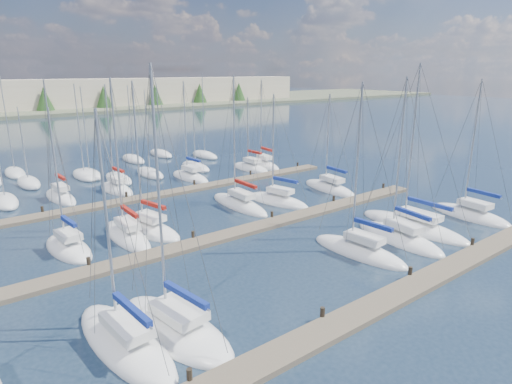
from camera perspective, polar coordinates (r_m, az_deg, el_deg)
ground at (r=74.58m, az=-22.02°, el=4.81°), size 400.00×400.00×0.00m
dock_near at (r=26.34m, az=16.50°, el=-13.91°), size 44.00×1.93×1.10m
dock_mid at (r=35.39m, az=-1.98°, el=-5.28°), size 44.00×1.93×1.10m
dock_far at (r=46.94m, az=-11.93°, el=-0.22°), size 44.00×1.93×1.10m
sailboat_o at (r=50.07m, az=-18.09°, el=0.39°), size 2.89×6.57×12.29m
sailboat_h at (r=35.03m, az=-23.71°, el=-6.88°), size 3.07×6.70×11.26m
sailboat_i at (r=35.90m, az=-16.82°, el=-5.60°), size 2.36×8.03×13.20m
sailboat_n at (r=49.06m, az=-24.61°, el=-0.60°), size 2.57×7.12×12.85m
sailboat_m at (r=48.64m, az=9.77°, el=0.49°), size 3.25×8.15×11.24m
sailboat_q at (r=57.78m, az=-0.72°, el=3.19°), size 2.67×6.97×10.32m
sailboat_d at (r=32.53m, az=13.58°, el=-7.66°), size 3.13×8.05×12.97m
sailboat_b at (r=23.06m, az=-17.07°, el=-18.59°), size 3.43×9.00×12.15m
sailboat_k at (r=42.24m, az=-2.24°, el=-1.65°), size 2.49×8.77×13.30m
sailboat_e at (r=35.84m, az=18.53°, el=-5.81°), size 3.69×8.61×13.27m
sailboat_p at (r=53.60m, az=-8.77°, el=2.00°), size 2.82×7.36×12.46m
sailboat_g at (r=43.82m, az=26.61°, el=-2.74°), size 3.32×7.91×12.99m
sailboat_l at (r=43.42m, az=2.87°, el=-1.18°), size 4.00×7.79×11.50m
sailboat_f at (r=38.80m, az=20.18°, el=-4.31°), size 2.86×10.16×14.26m
sailboat_j at (r=36.91m, az=-14.22°, el=-4.82°), size 4.34×8.03×12.93m
sailboat_c at (r=23.49m, az=-10.75°, el=-17.38°), size 4.42×8.85×14.04m
sailboat_r at (r=59.92m, az=0.98°, el=3.68°), size 3.06×7.69×12.45m
distant_boats at (r=58.04m, az=-21.75°, el=2.22°), size 36.93×20.75×13.30m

